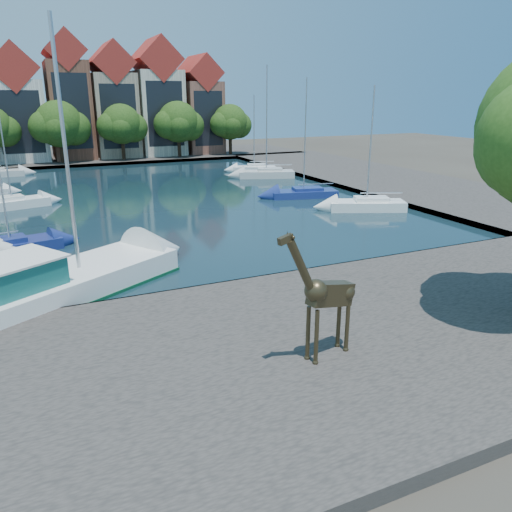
{
  "coord_description": "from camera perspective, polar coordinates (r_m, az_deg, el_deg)",
  "views": [
    {
      "loc": [
        -10.52,
        -21.16,
        9.07
      ],
      "look_at": [
        -1.75,
        -2.0,
        2.26
      ],
      "focal_mm": 35.0,
      "sensor_mm": 36.0,
      "label": 1
    }
  ],
  "objects": [
    {
      "name": "sailboat_left_b",
      "position": [
        33.13,
        -26.27,
        1.25
      ],
      "size": [
        5.93,
        3.04,
        11.2
      ],
      "color": "navy",
      "rests_on": "water_basin"
    },
    {
      "name": "townhouse_west_inner",
      "position": [
        77.17,
        -25.49,
        14.97
      ],
      "size": [
        6.43,
        9.18,
        15.15
      ],
      "color": "white",
      "rests_on": "far_quay"
    },
    {
      "name": "townhouse_east_end",
      "position": [
        81.28,
        -6.55,
        16.41
      ],
      "size": [
        5.44,
        9.18,
        14.43
      ],
      "color": "brown",
      "rests_on": "far_quay"
    },
    {
      "name": "sailboat_right_b",
      "position": [
        46.59,
        5.46,
        7.32
      ],
      "size": [
        6.42,
        3.45,
        10.46
      ],
      "color": "navy",
      "rests_on": "water_basin"
    },
    {
      "name": "sailboat_right_a",
      "position": [
        41.96,
        12.53,
        5.93
      ],
      "size": [
        6.48,
        4.39,
        9.73
      ],
      "color": "white",
      "rests_on": "water_basin"
    },
    {
      "name": "water_basin",
      "position": [
        47.24,
        -11.34,
        6.54
      ],
      "size": [
        38.0,
        50.0,
        0.08
      ],
      "primitive_type": "cube",
      "color": "black",
      "rests_on": "ground"
    },
    {
      "name": "sailboat_right_c",
      "position": [
        57.7,
        1.19,
        9.56
      ],
      "size": [
        6.6,
        4.18,
        12.11
      ],
      "color": "silver",
      "rests_on": "water_basin"
    },
    {
      "name": "sailboat_left_c",
      "position": [
        46.4,
        -26.11,
        5.64
      ],
      "size": [
        6.02,
        3.4,
        11.42
      ],
      "color": "white",
      "rests_on": "water_basin"
    },
    {
      "name": "far_quay",
      "position": [
        78.37,
        -17.02,
        10.68
      ],
      "size": [
        60.0,
        16.0,
        0.5
      ],
      "primitive_type": "cube",
      "color": "#47423E",
      "rests_on": "ground"
    },
    {
      "name": "giraffe_statue",
      "position": [
        16.67,
        7.91,
        -4.41
      ],
      "size": [
        3.24,
        1.05,
        4.65
      ],
      "color": "#3B311D",
      "rests_on": "near_quay"
    },
    {
      "name": "ground",
      "position": [
        25.31,
        1.73,
        -3.1
      ],
      "size": [
        160.0,
        160.0,
        0.0
      ],
      "primitive_type": "plane",
      "color": "#38332B",
      "rests_on": "ground"
    },
    {
      "name": "far_tree_mid_east",
      "position": [
        72.86,
        -15.05,
        14.22
      ],
      "size": [
        7.02,
        5.4,
        7.52
      ],
      "color": "#332114",
      "rests_on": "far_quay"
    },
    {
      "name": "far_tree_far_east",
      "position": [
        77.26,
        -2.92,
        14.92
      ],
      "size": [
        6.76,
        5.2,
        7.36
      ],
      "color": "#332114",
      "rests_on": "far_quay"
    },
    {
      "name": "right_quay",
      "position": [
        58.13,
        13.6,
        8.68
      ],
      "size": [
        14.0,
        52.0,
        0.5
      ],
      "primitive_type": "cube",
      "color": "#47423E",
      "rests_on": "ground"
    },
    {
      "name": "far_tree_east",
      "position": [
        74.66,
        -8.81,
        14.76
      ],
      "size": [
        7.54,
        5.8,
        7.84
      ],
      "color": "#332114",
      "rests_on": "far_quay"
    },
    {
      "name": "motorsailer",
      "position": [
        24.31,
        -23.12,
        -2.94
      ],
      "size": [
        12.68,
        9.62,
        12.27
      ],
      "color": "white",
      "rests_on": "water_basin"
    },
    {
      "name": "townhouse_center",
      "position": [
        77.42,
        -20.62,
        16.3
      ],
      "size": [
        5.44,
        9.18,
        16.93
      ],
      "color": "brown",
      "rests_on": "far_quay"
    },
    {
      "name": "townhouse_east_mid",
      "position": [
        79.46,
        -11.23,
        16.88
      ],
      "size": [
        6.43,
        9.18,
        16.65
      ],
      "color": "beige",
      "rests_on": "far_quay"
    },
    {
      "name": "sailboat_right_d",
      "position": [
        62.41,
        -0.22,
        10.1
      ],
      "size": [
        5.5,
        3.32,
        9.02
      ],
      "color": "white",
      "rests_on": "water_basin"
    },
    {
      "name": "far_tree_mid_west",
      "position": [
        71.9,
        -21.5,
        13.7
      ],
      "size": [
        7.8,
        6.0,
        8.0
      ],
      "color": "#332114",
      "rests_on": "far_quay"
    },
    {
      "name": "near_quay",
      "position": [
        19.72,
        10.88,
        -9.0
      ],
      "size": [
        50.0,
        14.0,
        0.5
      ],
      "primitive_type": "cube",
      "color": "#47423E",
      "rests_on": "ground"
    },
    {
      "name": "townhouse_east_inner",
      "position": [
        78.17,
        -16.03,
        16.27
      ],
      "size": [
        5.94,
        9.18,
        15.79
      ],
      "color": "tan",
      "rests_on": "far_quay"
    }
  ]
}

